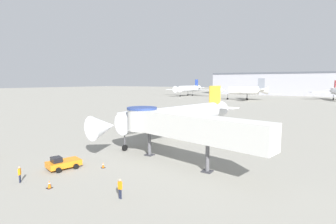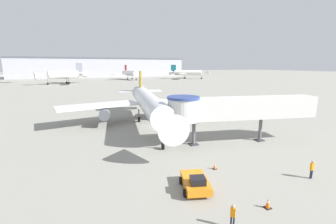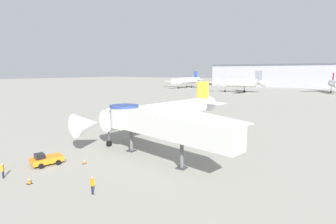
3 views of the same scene
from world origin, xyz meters
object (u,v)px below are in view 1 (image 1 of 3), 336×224
at_px(background_jet_blue_tail, 189,89).
at_px(background_jet_gray_tail, 244,91).
at_px(main_airplane, 179,116).
at_px(traffic_cone_starboard_wing, 247,144).
at_px(ground_crew_marshaller, 120,187).
at_px(pushback_tug_orange, 63,163).
at_px(jet_bridge, 179,125).
at_px(ground_crew_wing_walker, 20,173).
at_px(traffic_cone_near_nose, 103,165).
at_px(traffic_cone_apron_front, 49,184).

height_order(background_jet_blue_tail, background_jet_gray_tail, background_jet_gray_tail).
height_order(main_airplane, traffic_cone_starboard_wing, main_airplane).
distance_m(ground_crew_marshaller, background_jet_gray_tail, 128.85).
bearing_deg(traffic_cone_starboard_wing, pushback_tug_orange, -124.72).
bearing_deg(ground_crew_marshaller, jet_bridge, 93.73).
height_order(main_airplane, jet_bridge, main_airplane).
bearing_deg(pushback_tug_orange, ground_crew_wing_walker, -74.12).
distance_m(traffic_cone_starboard_wing, ground_crew_wing_walker, 30.50).
bearing_deg(traffic_cone_near_nose, traffic_cone_apron_front, -90.21).
height_order(ground_crew_marshaller, background_jet_gray_tail, background_jet_gray_tail).
relative_size(traffic_cone_near_nose, traffic_cone_starboard_wing, 1.10).
bearing_deg(traffic_cone_starboard_wing, background_jet_gray_tail, 105.64).
relative_size(jet_bridge, traffic_cone_near_nose, 30.72).
height_order(main_airplane, ground_crew_wing_walker, main_airplane).
xyz_separation_m(background_jet_blue_tail, background_jet_gray_tail, (44.05, -20.59, 0.08)).
bearing_deg(background_jet_gray_tail, traffic_cone_near_nose, -9.73).
bearing_deg(ground_crew_marshaller, background_jet_gray_tail, 102.13).
relative_size(main_airplane, pushback_tug_orange, 8.26).
xyz_separation_m(ground_crew_wing_walker, background_jet_blue_tail, (-57.68, 149.49, 4.06)).
xyz_separation_m(jet_bridge, ground_crew_marshaller, (0.49, -10.97, -3.72)).
bearing_deg(ground_crew_wing_walker, jet_bridge, -79.25).
relative_size(pushback_tug_orange, ground_crew_wing_walker, 2.41).
bearing_deg(pushback_tug_orange, main_airplane, 98.93).
xyz_separation_m(main_airplane, traffic_cone_near_nose, (0.78, -19.32, -3.52)).
height_order(pushback_tug_orange, ground_crew_marshaller, ground_crew_marshaller).
bearing_deg(traffic_cone_starboard_wing, main_airplane, 178.66).
xyz_separation_m(traffic_cone_apron_front, ground_crew_wing_walker, (-3.70, -0.66, 0.58)).
xyz_separation_m(main_airplane, ground_crew_wing_walker, (-2.94, -26.80, -2.88)).
bearing_deg(ground_crew_marshaller, traffic_cone_apron_front, -164.69).
height_order(jet_bridge, ground_crew_wing_walker, jet_bridge).
bearing_deg(traffic_cone_apron_front, jet_bridge, 62.53).
relative_size(jet_bridge, traffic_cone_apron_front, 26.21).
height_order(ground_crew_marshaller, background_jet_blue_tail, background_jet_blue_tail).
bearing_deg(jet_bridge, pushback_tug_orange, -127.83).
xyz_separation_m(traffic_cone_starboard_wing, background_jet_gray_tail, (-28.67, 102.38, 4.81)).
height_order(main_airplane, background_jet_gray_tail, background_jet_gray_tail).
bearing_deg(pushback_tug_orange, traffic_cone_apron_front, -32.62).
bearing_deg(ground_crew_wing_walker, background_jet_blue_tail, -20.56).
relative_size(ground_crew_marshaller, background_jet_gray_tail, 0.06).
bearing_deg(background_jet_gray_tail, traffic_cone_apron_front, -10.17).
distance_m(pushback_tug_orange, ground_crew_wing_walker, 4.88).
bearing_deg(traffic_cone_apron_front, traffic_cone_near_nose, 89.79).
bearing_deg(traffic_cone_starboard_wing, ground_crew_marshaller, -99.95).
height_order(pushback_tug_orange, background_jet_blue_tail, background_jet_blue_tail).
distance_m(traffic_cone_apron_front, traffic_cone_starboard_wing, 28.23).
bearing_deg(ground_crew_marshaller, background_jet_blue_tail, 116.16).
bearing_deg(traffic_cone_apron_front, background_jet_gray_tail, 97.69).
xyz_separation_m(jet_bridge, traffic_cone_near_nose, (-6.61, -5.94, -4.42)).
xyz_separation_m(pushback_tug_orange, background_jet_blue_tail, (-57.73, 144.62, 4.35)).
height_order(traffic_cone_apron_front, ground_crew_marshaller, ground_crew_marshaller).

